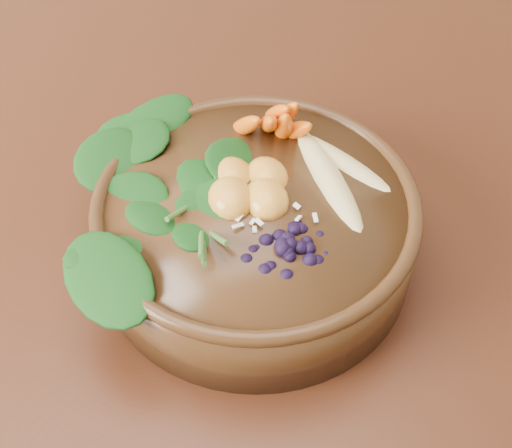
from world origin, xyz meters
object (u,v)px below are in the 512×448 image
at_px(mandarin_cluster, 249,175).
at_px(blueberry_pile, 292,232).
at_px(carrot_cluster, 269,98).
at_px(banana_halves, 337,158).
at_px(stoneware_bowl, 256,231).
at_px(kale_heap, 180,157).

bearing_deg(mandarin_cluster, blueberry_pile, -77.92).
relative_size(carrot_cluster, banana_halves, 0.49).
bearing_deg(blueberry_pile, mandarin_cluster, 102.08).
relative_size(stoneware_bowl, blueberry_pile, 2.16).
height_order(kale_heap, mandarin_cluster, kale_heap).
bearing_deg(carrot_cluster, stoneware_bowl, -123.69).
relative_size(carrot_cluster, mandarin_cluster, 0.87).
distance_m(stoneware_bowl, blueberry_pile, 0.09).
relative_size(kale_heap, banana_halves, 1.16).
bearing_deg(kale_heap, mandarin_cluster, -30.44).
relative_size(kale_heap, mandarin_cluster, 2.07).
height_order(kale_heap, blueberry_pile, kale_heap).
bearing_deg(blueberry_pile, carrot_cluster, 81.79).
bearing_deg(mandarin_cluster, banana_halves, 1.60).
distance_m(kale_heap, carrot_cluster, 0.10).
bearing_deg(carrot_cluster, mandarin_cluster, -129.81).
distance_m(kale_heap, mandarin_cluster, 0.07).
distance_m(carrot_cluster, banana_halves, 0.09).
bearing_deg(banana_halves, mandarin_cluster, 170.25).
distance_m(carrot_cluster, blueberry_pile, 0.15).
xyz_separation_m(kale_heap, banana_halves, (0.14, -0.03, -0.01)).
height_order(carrot_cluster, blueberry_pile, carrot_cluster).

